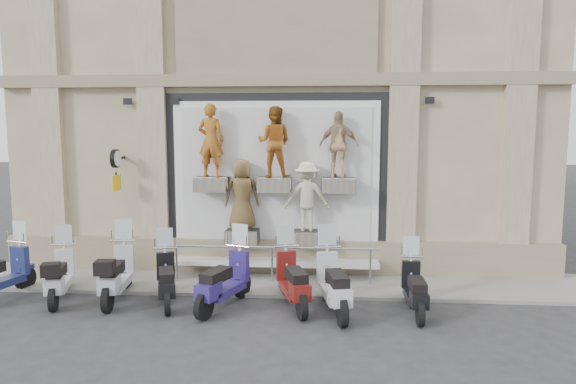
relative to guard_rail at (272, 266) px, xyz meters
name	(u,v)px	position (x,y,z in m)	size (l,w,h in m)	color
ground	(261,315)	(0.00, -2.00, -0.47)	(90.00, 90.00, 0.00)	#2D2D30
sidewalk	(273,282)	(0.00, 0.10, -0.43)	(16.00, 2.20, 0.08)	gray
building	(288,56)	(0.00, 5.00, 5.54)	(14.00, 8.60, 12.00)	#C8B392
shop_vitrine	(277,181)	(0.04, 0.74, 1.94)	(5.60, 0.83, 4.30)	black
guard_rail	(272,266)	(0.00, 0.00, 0.00)	(5.06, 0.10, 0.93)	#9EA0A5
clock_sign_bracket	(116,165)	(-3.90, 0.47, 2.34)	(0.10, 0.80, 1.02)	black
scooter_b	(59,265)	(-4.42, -1.47, 0.31)	(0.55, 1.90, 1.54)	#B8BBBF
scooter_c	(117,263)	(-3.20, -1.37, 0.36)	(0.59, 2.04, 1.66)	#A9AEB7
scooter_d	(166,269)	(-2.07, -1.51, 0.29)	(0.54, 1.86, 1.51)	black
scooter_e	(224,269)	(-0.81, -1.66, 0.36)	(0.59, 2.03, 1.65)	navy
scooter_f	(293,269)	(0.59, -1.51, 0.35)	(0.58, 2.00, 1.63)	#5D1310
scooter_g	(334,272)	(1.43, -1.76, 0.38)	(0.60, 2.07, 1.69)	silver
scooter_h	(415,278)	(3.04, -1.69, 0.26)	(0.52, 1.79, 1.45)	black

